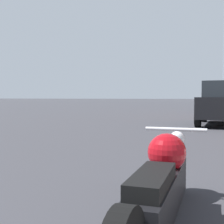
{
  "coord_description": "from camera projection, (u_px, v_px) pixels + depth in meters",
  "views": [
    {
      "loc": [
        3.88,
        1.25,
        1.05
      ],
      "look_at": [
        1.39,
        6.87,
        0.76
      ],
      "focal_mm": 50.0,
      "sensor_mm": 36.0,
      "label": 1
    }
  ],
  "objects": [
    {
      "name": "motorcycle",
      "position": [
        161.0,
        187.0,
        2.39
      ],
      "size": [
        0.62,
        2.58,
        0.75
      ],
      "rotation": [
        0.0,
        0.0,
        0.1
      ],
      "color": "black",
      "rests_on": "ground_plane"
    },
    {
      "name": "parked_car_black",
      "position": [
        224.0,
        103.0,
        11.81
      ],
      "size": [
        1.96,
        4.16,
        1.65
      ],
      "rotation": [
        0.0,
        0.0,
        0.04
      ],
      "color": "black",
      "rests_on": "ground_plane"
    }
  ]
}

